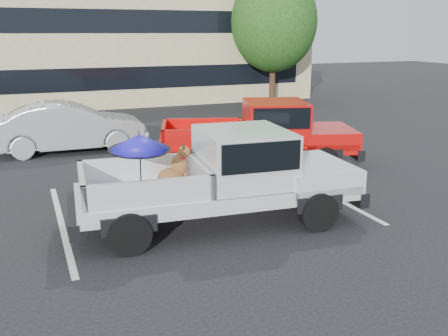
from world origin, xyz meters
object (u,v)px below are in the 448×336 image
Objects in this scene: tree_right at (274,22)px; silver_pickup at (232,172)px; silver_sedan at (70,127)px; red_pickup at (269,131)px; tree_back at (173,20)px.

silver_pickup is at bearing -120.13° from tree_right.
silver_pickup is 8.03m from silver_sedan.
tree_right reaches higher than red_pickup.
tree_back is 17.86m from silver_sedan.
tree_back is at bearing -25.62° from silver_sedan.
tree_right is at bearing -54.02° from silver_sedan.
silver_sedan is (-4.98, 4.14, -0.24)m from red_pickup.
silver_sedan is (-11.14, -7.47, -3.43)m from tree_right.
red_pickup is 6.48m from silver_sedan.
silver_sedan is at bearing 157.76° from red_pickup.
silver_pickup is at bearing -104.05° from tree_back.
tree_right is 0.95× the size of tree_back.
silver_pickup is at bearing -160.85° from silver_sedan.
red_pickup is at bearing -127.61° from silver_sedan.
red_pickup is 1.26× the size of silver_sedan.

